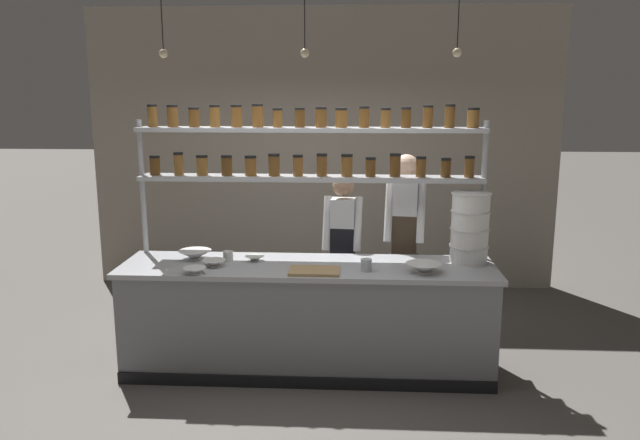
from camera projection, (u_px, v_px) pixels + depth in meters
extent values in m
plane|color=#5B5651|center=(308.00, 368.00, 5.33)|extent=(40.00, 40.00, 0.00)
cube|color=#9E9384|center=(323.00, 151.00, 7.37)|extent=(5.49, 0.12, 3.27)
cube|color=gray|center=(308.00, 320.00, 5.24)|extent=(3.03, 0.72, 0.88)
cube|color=#ADAFB5|center=(308.00, 267.00, 5.15)|extent=(3.09, 0.76, 0.04)
cube|color=black|center=(305.00, 382.00, 4.96)|extent=(3.03, 0.03, 0.10)
cylinder|color=#ADAFB5|center=(146.00, 239.00, 5.52)|extent=(0.04, 0.04, 2.09)
cylinder|color=#ADAFB5|center=(480.00, 243.00, 5.36)|extent=(0.04, 0.04, 2.09)
cube|color=#ADAFB5|center=(310.00, 178.00, 5.33)|extent=(2.93, 0.28, 0.04)
cylinder|color=#513314|center=(155.00, 167.00, 5.38)|extent=(0.09, 0.09, 0.15)
cylinder|color=black|center=(154.00, 157.00, 5.37)|extent=(0.09, 0.09, 0.02)
cylinder|color=brown|center=(179.00, 165.00, 5.37)|extent=(0.08, 0.08, 0.18)
cylinder|color=black|center=(178.00, 154.00, 5.35)|extent=(0.09, 0.09, 0.02)
cylinder|color=brown|center=(202.00, 166.00, 5.36)|extent=(0.10, 0.10, 0.15)
cylinder|color=black|center=(202.00, 156.00, 5.34)|extent=(0.10, 0.10, 0.02)
cylinder|color=#513314|center=(227.00, 167.00, 5.35)|extent=(0.09, 0.09, 0.15)
cylinder|color=black|center=(226.00, 156.00, 5.33)|extent=(0.10, 0.10, 0.02)
cylinder|color=brown|center=(251.00, 167.00, 5.34)|extent=(0.10, 0.10, 0.15)
cylinder|color=black|center=(250.00, 157.00, 5.32)|extent=(0.10, 0.10, 0.02)
cylinder|color=brown|center=(274.00, 166.00, 5.32)|extent=(0.10, 0.10, 0.17)
cylinder|color=black|center=(274.00, 155.00, 5.31)|extent=(0.10, 0.10, 0.02)
cylinder|color=brown|center=(298.00, 167.00, 5.31)|extent=(0.09, 0.09, 0.16)
cylinder|color=black|center=(298.00, 156.00, 5.30)|extent=(0.09, 0.09, 0.02)
cylinder|color=brown|center=(322.00, 166.00, 5.30)|extent=(0.09, 0.09, 0.17)
cylinder|color=black|center=(322.00, 155.00, 5.28)|extent=(0.09, 0.09, 0.02)
cylinder|color=brown|center=(347.00, 167.00, 5.29)|extent=(0.10, 0.10, 0.17)
cylinder|color=black|center=(347.00, 155.00, 5.27)|extent=(0.10, 0.10, 0.02)
cylinder|color=#513314|center=(371.00, 168.00, 5.28)|extent=(0.09, 0.09, 0.14)
cylinder|color=black|center=(371.00, 158.00, 5.27)|extent=(0.09, 0.09, 0.02)
cylinder|color=#513314|center=(395.00, 166.00, 5.27)|extent=(0.09, 0.09, 0.18)
cylinder|color=black|center=(395.00, 155.00, 5.25)|extent=(0.09, 0.09, 0.02)
cylinder|color=brown|center=(421.00, 168.00, 5.26)|extent=(0.09, 0.09, 0.15)
cylinder|color=black|center=(421.00, 158.00, 5.24)|extent=(0.09, 0.09, 0.02)
cylinder|color=#513314|center=(446.00, 169.00, 5.25)|extent=(0.09, 0.09, 0.14)
cylinder|color=black|center=(446.00, 159.00, 5.23)|extent=(0.09, 0.09, 0.02)
cylinder|color=brown|center=(469.00, 168.00, 5.23)|extent=(0.08, 0.08, 0.16)
cylinder|color=black|center=(470.00, 157.00, 5.22)|extent=(0.09, 0.09, 0.02)
cube|color=#ADAFB5|center=(310.00, 130.00, 5.24)|extent=(2.93, 0.28, 0.04)
cylinder|color=brown|center=(152.00, 117.00, 5.30)|extent=(0.08, 0.08, 0.17)
cylinder|color=black|center=(152.00, 105.00, 5.28)|extent=(0.08, 0.08, 0.02)
cylinder|color=brown|center=(173.00, 117.00, 5.29)|extent=(0.09, 0.09, 0.17)
cylinder|color=black|center=(172.00, 106.00, 5.27)|extent=(0.09, 0.09, 0.02)
cylinder|color=brown|center=(194.00, 118.00, 5.28)|extent=(0.09, 0.09, 0.15)
cylinder|color=black|center=(194.00, 108.00, 5.26)|extent=(0.09, 0.09, 0.02)
cylinder|color=brown|center=(215.00, 117.00, 5.27)|extent=(0.09, 0.09, 0.17)
cylinder|color=black|center=(214.00, 106.00, 5.25)|extent=(0.09, 0.09, 0.02)
cylinder|color=brown|center=(236.00, 117.00, 5.26)|extent=(0.09, 0.09, 0.17)
cylinder|color=black|center=(236.00, 106.00, 5.24)|extent=(0.09, 0.09, 0.02)
cylinder|color=brown|center=(258.00, 117.00, 5.25)|extent=(0.09, 0.09, 0.17)
cylinder|color=black|center=(257.00, 105.00, 5.23)|extent=(0.10, 0.10, 0.02)
cylinder|color=brown|center=(277.00, 119.00, 5.24)|extent=(0.08, 0.08, 0.14)
cylinder|color=black|center=(277.00, 109.00, 5.23)|extent=(0.08, 0.08, 0.02)
cylinder|color=#513314|center=(300.00, 119.00, 5.23)|extent=(0.09, 0.09, 0.15)
cylinder|color=black|center=(300.00, 109.00, 5.21)|extent=(0.09, 0.09, 0.02)
cylinder|color=brown|center=(321.00, 118.00, 5.22)|extent=(0.09, 0.09, 0.15)
cylinder|color=black|center=(321.00, 108.00, 5.20)|extent=(0.09, 0.09, 0.02)
cylinder|color=brown|center=(341.00, 119.00, 5.21)|extent=(0.10, 0.10, 0.14)
cylinder|color=black|center=(341.00, 109.00, 5.20)|extent=(0.10, 0.10, 0.02)
cylinder|color=brown|center=(364.00, 118.00, 5.20)|extent=(0.09, 0.09, 0.16)
cylinder|color=black|center=(364.00, 107.00, 5.18)|extent=(0.09, 0.09, 0.02)
cylinder|color=brown|center=(386.00, 119.00, 5.19)|extent=(0.08, 0.08, 0.14)
cylinder|color=black|center=(386.00, 109.00, 5.18)|extent=(0.08, 0.08, 0.02)
cylinder|color=#513314|center=(406.00, 119.00, 5.18)|extent=(0.08, 0.08, 0.15)
cylinder|color=black|center=(406.00, 108.00, 5.16)|extent=(0.09, 0.09, 0.02)
cylinder|color=brown|center=(428.00, 118.00, 5.17)|extent=(0.08, 0.08, 0.17)
cylinder|color=black|center=(428.00, 106.00, 5.15)|extent=(0.09, 0.09, 0.02)
cylinder|color=brown|center=(450.00, 117.00, 5.16)|extent=(0.08, 0.08, 0.17)
cylinder|color=black|center=(450.00, 105.00, 5.14)|extent=(0.09, 0.09, 0.02)
cylinder|color=brown|center=(473.00, 119.00, 5.15)|extent=(0.10, 0.10, 0.15)
cylinder|color=black|center=(474.00, 109.00, 5.14)|extent=(0.10, 0.10, 0.02)
cylinder|color=black|center=(334.00, 299.00, 5.96)|extent=(0.11, 0.11, 0.76)
cylinder|color=black|center=(351.00, 299.00, 5.94)|extent=(0.11, 0.11, 0.76)
cube|color=black|center=(343.00, 244.00, 5.84)|extent=(0.23, 0.19, 0.33)
cube|color=white|center=(343.00, 213.00, 5.78)|extent=(0.23, 0.20, 0.27)
sphere|color=#A37A5B|center=(343.00, 186.00, 5.73)|extent=(0.20, 0.20, 0.20)
cylinder|color=white|center=(327.00, 223.00, 5.76)|extent=(0.09, 0.24, 0.50)
cylinder|color=white|center=(358.00, 224.00, 5.72)|extent=(0.09, 0.24, 0.50)
cylinder|color=black|center=(394.00, 298.00, 5.84)|extent=(0.11, 0.11, 0.86)
cylinder|color=black|center=(411.00, 299.00, 5.81)|extent=(0.11, 0.11, 0.86)
cube|color=#473828|center=(405.00, 234.00, 5.70)|extent=(0.24, 0.20, 0.37)
cube|color=white|center=(406.00, 198.00, 5.63)|extent=(0.24, 0.21, 0.30)
sphere|color=beige|center=(406.00, 167.00, 5.57)|extent=(0.23, 0.23, 0.23)
cylinder|color=white|center=(389.00, 210.00, 5.62)|extent=(0.10, 0.27, 0.56)
cylinder|color=white|center=(421.00, 211.00, 5.57)|extent=(0.10, 0.27, 0.56)
cylinder|color=white|center=(469.00, 255.00, 5.20)|extent=(0.31, 0.31, 0.14)
cylinder|color=silver|center=(469.00, 246.00, 5.19)|extent=(0.33, 0.33, 0.01)
cylinder|color=white|center=(469.00, 237.00, 5.17)|extent=(0.31, 0.31, 0.14)
cylinder|color=silver|center=(470.00, 229.00, 5.16)|extent=(0.33, 0.33, 0.01)
cylinder|color=white|center=(470.00, 220.00, 5.14)|extent=(0.31, 0.31, 0.14)
cylinder|color=silver|center=(471.00, 211.00, 5.13)|extent=(0.33, 0.33, 0.01)
cylinder|color=white|center=(471.00, 202.00, 5.11)|extent=(0.31, 0.31, 0.14)
cylinder|color=silver|center=(472.00, 193.00, 5.10)|extent=(0.33, 0.33, 0.01)
cube|color=#A88456|center=(314.00, 271.00, 4.92)|extent=(0.40, 0.26, 0.02)
cylinder|color=silver|center=(255.00, 260.00, 5.25)|extent=(0.07, 0.07, 0.01)
cone|color=silver|center=(255.00, 259.00, 5.25)|extent=(0.16, 0.16, 0.04)
cylinder|color=white|center=(195.00, 258.00, 5.32)|extent=(0.13, 0.13, 0.01)
cone|color=white|center=(195.00, 255.00, 5.31)|extent=(0.28, 0.28, 0.08)
cylinder|color=white|center=(195.00, 273.00, 4.89)|extent=(0.08, 0.08, 0.01)
cone|color=white|center=(195.00, 271.00, 4.89)|extent=(0.18, 0.18, 0.05)
cylinder|color=silver|center=(423.00, 272.00, 4.92)|extent=(0.13, 0.13, 0.01)
cone|color=silver|center=(423.00, 268.00, 4.91)|extent=(0.28, 0.28, 0.08)
cylinder|color=silver|center=(214.00, 266.00, 5.10)|extent=(0.09, 0.09, 0.01)
cone|color=silver|center=(214.00, 263.00, 5.10)|extent=(0.19, 0.19, 0.05)
cylinder|color=#B2B7BC|center=(366.00, 265.00, 4.96)|extent=(0.09, 0.09, 0.10)
cylinder|color=silver|center=(228.00, 256.00, 5.24)|extent=(0.08, 0.08, 0.09)
cylinder|color=black|center=(161.00, 13.00, 4.80)|extent=(0.01, 0.01, 0.61)
sphere|color=#F9E5B2|center=(163.00, 54.00, 4.86)|extent=(0.07, 0.07, 0.07)
cylinder|color=black|center=(305.00, 12.00, 4.74)|extent=(0.01, 0.01, 0.61)
sphere|color=#F9E5B2|center=(305.00, 53.00, 4.80)|extent=(0.07, 0.07, 0.07)
cylinder|color=black|center=(459.00, 10.00, 4.67)|extent=(0.01, 0.01, 0.61)
sphere|color=#F9E5B2|center=(457.00, 53.00, 4.74)|extent=(0.07, 0.07, 0.07)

